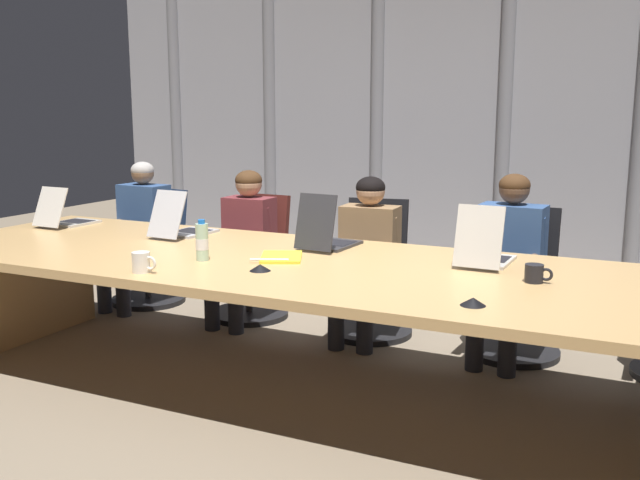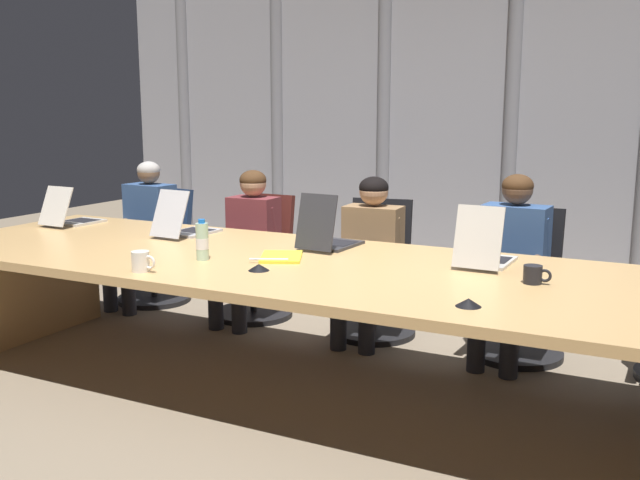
% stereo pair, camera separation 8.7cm
% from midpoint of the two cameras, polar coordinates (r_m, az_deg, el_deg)
% --- Properties ---
extents(ground_plane, '(13.70, 13.70, 0.00)m').
position_cam_midpoint_polar(ground_plane, '(4.13, -2.73, -12.01)').
color(ground_plane, '#7F705B').
extents(conference_table, '(4.65, 1.47, 0.76)m').
position_cam_midpoint_polar(conference_table, '(3.93, -2.81, -3.56)').
color(conference_table, tan).
rests_on(conference_table, ground_plane).
extents(curtain_backdrop, '(6.85, 0.17, 2.81)m').
position_cam_midpoint_polar(curtain_backdrop, '(6.48, 9.28, 8.83)').
color(curtain_backdrop, '#9999A0').
rests_on(curtain_backdrop, ground_plane).
extents(laptop_left_end, '(0.26, 0.43, 0.28)m').
position_cam_midpoint_polar(laptop_left_end, '(5.38, -20.02, 1.68)').
color(laptop_left_end, beige).
rests_on(laptop_left_end, conference_table).
extents(laptop_left_mid, '(0.26, 0.47, 0.31)m').
position_cam_midpoint_polar(laptop_left_mid, '(4.73, -11.41, 1.04)').
color(laptop_left_mid, '#BCBCC1').
rests_on(laptop_left_mid, conference_table).
extents(laptop_center, '(0.27, 0.44, 0.34)m').
position_cam_midpoint_polar(laptop_center, '(4.23, 0.02, 0.20)').
color(laptop_center, '#2D2D33').
rests_on(laptop_center, conference_table).
extents(laptop_right_mid, '(0.25, 0.44, 0.33)m').
position_cam_midpoint_polar(laptop_right_mid, '(3.87, 12.42, -1.02)').
color(laptop_right_mid, beige).
rests_on(laptop_right_mid, conference_table).
extents(office_chair_left_end, '(0.60, 0.61, 0.92)m').
position_cam_midpoint_polar(office_chair_left_end, '(6.06, -13.70, -1.61)').
color(office_chair_left_end, navy).
rests_on(office_chair_left_end, ground_plane).
extents(office_chair_left_mid, '(0.60, 0.60, 0.92)m').
position_cam_midpoint_polar(office_chair_left_mid, '(5.51, -5.88, -2.55)').
color(office_chair_left_mid, '#511E19').
rests_on(office_chair_left_mid, ground_plane).
extents(office_chair_center, '(0.60, 0.61, 0.94)m').
position_cam_midpoint_polar(office_chair_center, '(5.08, 3.70, -3.58)').
color(office_chair_center, black).
rests_on(office_chair_center, ground_plane).
extents(office_chair_right_mid, '(0.60, 0.60, 0.95)m').
position_cam_midpoint_polar(office_chair_right_mid, '(4.81, 14.94, -4.70)').
color(office_chair_right_mid, black).
rests_on(office_chair_right_mid, ground_plane).
extents(person_left_end, '(0.42, 0.56, 1.16)m').
position_cam_midpoint_polar(person_left_end, '(5.88, -14.78, 1.05)').
color(person_left_end, '#335184').
rests_on(person_left_end, ground_plane).
extents(person_left_mid, '(0.37, 0.55, 1.13)m').
position_cam_midpoint_polar(person_left_mid, '(5.30, -6.60, 0.22)').
color(person_left_mid, brown).
rests_on(person_left_mid, ground_plane).
extents(person_center, '(0.42, 0.56, 1.12)m').
position_cam_midpoint_polar(person_center, '(4.87, 3.16, -0.66)').
color(person_center, olive).
rests_on(person_center, ground_plane).
extents(person_right_mid, '(0.44, 0.56, 1.18)m').
position_cam_midpoint_polar(person_right_mid, '(4.60, 14.26, -1.31)').
color(person_right_mid, '#335184').
rests_on(person_right_mid, ground_plane).
extents(water_bottle_primary, '(0.07, 0.07, 0.23)m').
position_cam_midpoint_polar(water_bottle_primary, '(3.94, -10.04, -0.16)').
color(water_bottle_primary, '#ADD1B2').
rests_on(water_bottle_primary, conference_table).
extents(coffee_mug_near, '(0.13, 0.09, 0.09)m').
position_cam_midpoint_polar(coffee_mug_near, '(3.54, 16.13, -2.59)').
color(coffee_mug_near, black).
rests_on(coffee_mug_near, conference_table).
extents(coffee_mug_far, '(0.14, 0.09, 0.10)m').
position_cam_midpoint_polar(coffee_mug_far, '(3.73, -14.71, -1.74)').
color(coffee_mug_far, white).
rests_on(coffee_mug_far, conference_table).
extents(conference_mic_middle, '(0.11, 0.11, 0.03)m').
position_cam_midpoint_polar(conference_mic_middle, '(3.08, 11.34, -4.85)').
color(conference_mic_middle, black).
rests_on(conference_mic_middle, conference_table).
extents(conference_mic_right_side, '(0.11, 0.11, 0.03)m').
position_cam_midpoint_polar(conference_mic_right_side, '(3.66, -5.49, -2.21)').
color(conference_mic_right_side, black).
rests_on(conference_mic_right_side, conference_table).
extents(spiral_notepad, '(0.33, 0.37, 0.03)m').
position_cam_midpoint_polar(spiral_notepad, '(3.95, -3.76, -1.38)').
color(spiral_notepad, yellow).
rests_on(spiral_notepad, conference_table).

